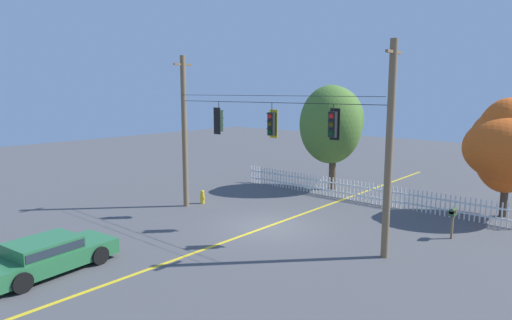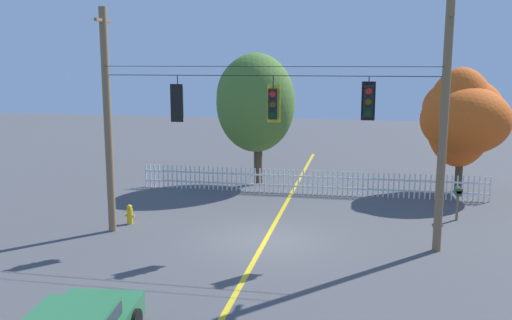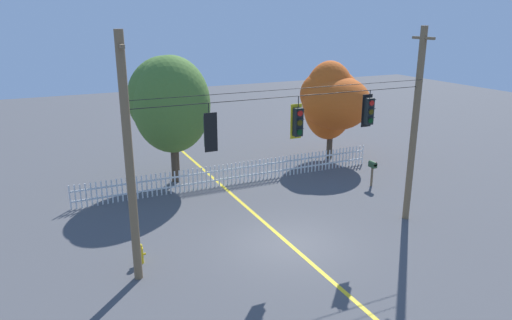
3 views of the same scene
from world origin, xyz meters
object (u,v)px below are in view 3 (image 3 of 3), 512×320
traffic_signal_eastbound_side (210,131)px  autumn_maple_near_fence (169,102)px  autumn_maple_mid (332,100)px  traffic_signal_northbound_secondary (298,122)px  traffic_signal_southbound_primary (369,111)px  roadside_mailbox (373,166)px  fire_hydrant (140,254)px

traffic_signal_eastbound_side → autumn_maple_near_fence: (0.97, 8.59, -0.49)m
autumn_maple_near_fence → autumn_maple_mid: (9.57, 0.14, -0.62)m
traffic_signal_northbound_secondary → autumn_maple_near_fence: autumn_maple_near_fence is taller
autumn_maple_mid → autumn_maple_near_fence: bearing=-179.2°
traffic_signal_eastbound_side → traffic_signal_northbound_secondary: bearing=0.4°
traffic_signal_southbound_primary → roadside_mailbox: bearing=47.1°
traffic_signal_southbound_primary → roadside_mailbox: traffic_signal_southbound_primary is taller
traffic_signal_eastbound_side → fire_hydrant: bearing=157.9°
traffic_signal_northbound_secondary → autumn_maple_mid: size_ratio=0.27×
roadside_mailbox → autumn_maple_near_fence: bearing=151.2°
autumn_maple_near_fence → fire_hydrant: (-3.27, -7.66, -3.75)m
fire_hydrant → traffic_signal_eastbound_side: bearing=-22.1°
autumn_maple_near_fence → fire_hydrant: 9.13m
autumn_maple_near_fence → traffic_signal_southbound_primary: bearing=-58.4°
fire_hydrant → roadside_mailbox: (12.04, 2.84, 0.68)m
roadside_mailbox → traffic_signal_northbound_secondary: bearing=-150.0°
traffic_signal_southbound_primary → autumn_maple_near_fence: size_ratio=0.22×
autumn_maple_mid → roadside_mailbox: bearing=-99.2°
fire_hydrant → roadside_mailbox: bearing=13.3°
traffic_signal_southbound_primary → traffic_signal_eastbound_side: bearing=-179.8°
traffic_signal_southbound_primary → roadside_mailbox: 6.31m
autumn_maple_mid → fire_hydrant: size_ratio=7.75×
traffic_signal_eastbound_side → roadside_mailbox: 11.03m
traffic_signal_northbound_secondary → roadside_mailbox: size_ratio=1.18×
traffic_signal_eastbound_side → traffic_signal_northbound_secondary: 3.23m
traffic_signal_northbound_secondary → fire_hydrant: size_ratio=2.06×
autumn_maple_mid → roadside_mailbox: size_ratio=4.43×
traffic_signal_eastbound_side → fire_hydrant: 4.92m
traffic_signal_eastbound_side → fire_hydrant: (-2.30, 0.94, -4.25)m
traffic_signal_northbound_secondary → traffic_signal_southbound_primary: bearing=0.0°
traffic_signal_southbound_primary → fire_hydrant: bearing=173.9°
fire_hydrant → roadside_mailbox: 12.38m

